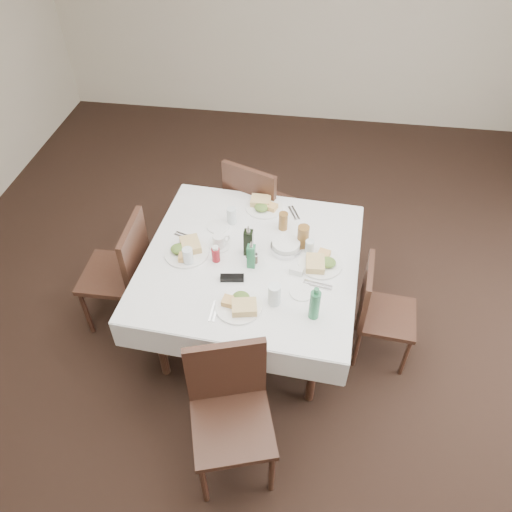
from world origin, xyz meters
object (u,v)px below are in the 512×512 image
Objects in this scene: chair_north at (256,205)px; coffee_mug at (219,242)px; ketchup_bottle at (216,254)px; chair_east at (377,307)px; water_s at (274,295)px; dining_table at (251,265)px; chair_south at (230,404)px; bread_basket at (286,246)px; oil_cruet_dark at (248,241)px; chair_west at (124,268)px; green_bottle at (315,304)px; water_w at (188,256)px; oil_cruet_green at (251,255)px; water_n at (232,216)px; water_e at (309,247)px.

coffee_mug is at bearing -101.09° from chair_north.
ketchup_bottle is (-0.15, -0.89, 0.26)m from chair_north.
coffee_mug is at bearing 172.44° from chair_east.
ketchup_bottle is at bearing 143.77° from water_s.
chair_south reaches higher than dining_table.
chair_south is 1.00m from ketchup_bottle.
chair_north is at bearing 78.91° from coffee_mug.
oil_cruet_dark reaches higher than bread_basket.
chair_west is at bearing -135.11° from chair_north.
dining_table is 6.21× the size of green_bottle.
oil_cruet_green is (0.42, 0.04, 0.03)m from water_w.
chair_east is 0.70m from green_bottle.
water_s is 0.59× the size of oil_cruet_dark.
oil_cruet_green reaches higher than dining_table.
oil_cruet_green reaches higher than water_n.
oil_cruet_green is 1.83× the size of ketchup_bottle.
dining_table is 0.27m from coffee_mug.
chair_south is 7.45× the size of water_w.
coffee_mug is (-0.23, 0.08, 0.12)m from dining_table.
chair_west is (-0.93, -0.02, -0.14)m from dining_table.
water_n is 0.88× the size of coffee_mug.
coffee_mug is (-0.62, -0.02, -0.01)m from water_e.
water_n is at bearing 119.12° from dining_table.
chair_east is 0.87× the size of chair_west.
oil_cruet_dark is 0.23m from ketchup_bottle.
chair_south is 6.46× the size of water_s.
water_s is 0.70× the size of bread_basket.
chair_north reaches higher than ketchup_bottle.
dining_table is 1.59× the size of chair_south.
coffee_mug is (-0.15, -0.75, 0.25)m from chair_north.
chair_north is at bearing 71.19° from water_w.
bread_basket is at bearing -66.65° from chair_north.
chair_south is 1.17m from water_e.
chair_east is (0.97, -0.90, -0.09)m from chair_north.
oil_cruet_dark reaches higher than chair_south.
chair_west is 1.35m from water_e.
bread_basket is at bearing 79.54° from chair_south.
water_e is (1.32, 0.12, 0.27)m from chair_west.
oil_cruet_dark is at bearing 26.12° from ketchup_bottle.
chair_west is at bearing -153.81° from water_n.
green_bottle is at bearing -67.30° from chair_north.
chair_south is 1.12m from coffee_mug.
water_s is 0.63m from coffee_mug.
green_bottle is (0.47, -0.49, 0.00)m from oil_cruet_dark.
water_n reaches higher than ketchup_bottle.
water_w is at bearing -108.81° from chair_north.
chair_south reaches higher than bread_basket.
ketchup_bottle is at bearing -166.24° from dining_table.
chair_north is at bearing 112.70° from green_bottle.
bread_basket is 0.49m from ketchup_bottle.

